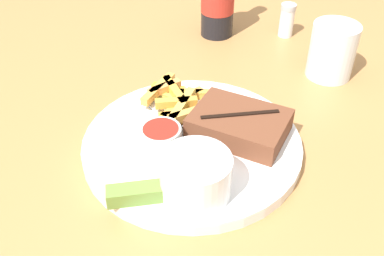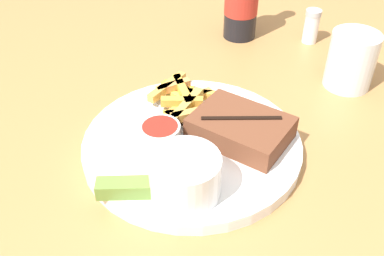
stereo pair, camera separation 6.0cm
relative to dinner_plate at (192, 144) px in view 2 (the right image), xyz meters
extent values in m
cube|color=#A87542|center=(0.00, 0.00, -0.03)|extent=(1.42, 1.53, 0.04)
cylinder|color=#A87542|center=(-0.65, 0.70, -0.42)|extent=(0.06, 0.06, 0.73)
cylinder|color=white|center=(0.00, 0.00, 0.00)|extent=(0.30, 0.30, 0.01)
cylinder|color=white|center=(0.00, 0.00, 0.01)|extent=(0.30, 0.30, 0.00)
cube|color=brown|center=(0.06, 0.04, 0.03)|extent=(0.13, 0.10, 0.03)
cube|color=black|center=(0.06, 0.04, 0.04)|extent=(0.10, 0.06, 0.00)
cube|color=gold|center=(-0.01, 0.03, 0.03)|extent=(0.05, 0.06, 0.01)
cube|color=gold|center=(-0.03, 0.04, 0.02)|extent=(0.07, 0.05, 0.01)
cube|color=gold|center=(-0.04, 0.06, 0.02)|extent=(0.03, 0.08, 0.01)
cube|color=gold|center=(-0.05, 0.07, 0.02)|extent=(0.03, 0.06, 0.01)
cube|color=gold|center=(-0.04, 0.02, 0.02)|extent=(0.05, 0.05, 0.01)
cube|color=#E8914A|center=(-0.08, 0.08, 0.03)|extent=(0.04, 0.05, 0.01)
cube|color=gold|center=(-0.04, 0.07, 0.02)|extent=(0.08, 0.03, 0.01)
cube|color=#E69544|center=(-0.04, 0.08, 0.02)|extent=(0.04, 0.06, 0.01)
cube|color=orange|center=(-0.08, 0.09, 0.02)|extent=(0.05, 0.01, 0.01)
cube|color=gold|center=(-0.05, 0.06, 0.02)|extent=(0.03, 0.05, 0.01)
cube|color=gold|center=(-0.04, 0.05, 0.03)|extent=(0.06, 0.04, 0.01)
cube|color=gold|center=(-0.05, 0.09, 0.02)|extent=(0.07, 0.04, 0.01)
cube|color=gold|center=(-0.08, 0.07, 0.03)|extent=(0.02, 0.08, 0.01)
cube|color=gold|center=(-0.03, 0.05, 0.03)|extent=(0.01, 0.08, 0.01)
cube|color=gold|center=(-0.06, 0.08, 0.03)|extent=(0.06, 0.06, 0.01)
cylinder|color=white|center=(0.04, -0.09, 0.04)|extent=(0.08, 0.08, 0.05)
cylinder|color=beige|center=(0.04, -0.09, 0.06)|extent=(0.08, 0.08, 0.01)
cylinder|color=silver|center=(-0.03, -0.03, 0.02)|extent=(0.05, 0.05, 0.03)
cylinder|color=#B22319|center=(-0.03, -0.03, 0.03)|extent=(0.05, 0.05, 0.01)
cube|color=olive|center=(-0.02, -0.12, 0.02)|extent=(0.08, 0.06, 0.02)
cube|color=#B7B7BC|center=(-0.08, 0.05, 0.01)|extent=(0.09, 0.06, 0.00)
cube|color=#B7B7BC|center=(-0.02, 0.01, 0.01)|extent=(0.03, 0.02, 0.00)
cube|color=#B7B7BC|center=(-0.02, 0.01, 0.01)|extent=(0.03, 0.02, 0.00)
cube|color=#B7B7BC|center=(-0.02, 0.02, 0.01)|extent=(0.03, 0.02, 0.00)
cube|color=#B7B7BC|center=(0.04, 0.07, 0.01)|extent=(0.05, 0.11, 0.00)
cube|color=black|center=(0.01, -0.01, 0.01)|extent=(0.03, 0.06, 0.01)
cylinder|color=black|center=(-0.08, 0.34, 0.06)|extent=(0.06, 0.06, 0.13)
cylinder|color=#B22D23|center=(-0.08, 0.34, 0.06)|extent=(0.06, 0.06, 0.05)
cylinder|color=silver|center=(0.15, 0.27, 0.04)|extent=(0.08, 0.08, 0.09)
cylinder|color=white|center=(0.04, 0.39, 0.02)|extent=(0.03, 0.03, 0.05)
cylinder|color=#B7B7BC|center=(0.04, 0.39, 0.05)|extent=(0.03, 0.03, 0.01)
camera|label=1|loc=(0.17, -0.44, 0.40)|focal=42.00mm
camera|label=2|loc=(0.23, -0.41, 0.40)|focal=42.00mm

